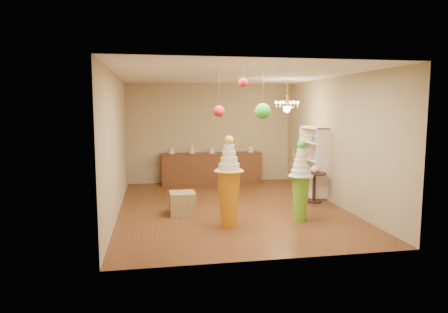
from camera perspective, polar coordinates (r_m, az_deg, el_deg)
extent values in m
plane|color=#562F17|center=(9.30, 0.91, -7.25)|extent=(6.50, 6.50, 0.00)
plane|color=white|center=(9.03, 0.94, 11.52)|extent=(6.50, 6.50, 0.00)
cube|color=tan|center=(12.24, -1.98, 3.32)|extent=(5.00, 0.04, 3.00)
cube|color=tan|center=(5.90, 6.94, -0.76)|extent=(5.00, 0.04, 3.00)
cube|color=tan|center=(8.91, -15.07, 1.68)|extent=(0.04, 6.50, 3.00)
cube|color=tan|center=(9.83, 15.39, 2.15)|extent=(0.04, 6.50, 3.00)
cone|color=#68B126|center=(8.26, 10.83, -5.94)|extent=(0.46, 0.46, 0.91)
cylinder|color=white|center=(8.17, 10.91, -2.71)|extent=(0.62, 0.62, 0.03)
cylinder|color=white|center=(8.15, 10.92, -2.24)|extent=(0.50, 0.50, 0.11)
cylinder|color=white|center=(8.14, 10.94, -1.50)|extent=(0.41, 0.41, 0.11)
cylinder|color=white|center=(8.12, 10.96, -0.75)|extent=(0.34, 0.34, 0.11)
cylinder|color=white|center=(8.11, 10.98, 0.00)|extent=(0.28, 0.28, 0.11)
cylinder|color=white|center=(8.10, 10.99, 0.75)|extent=(0.23, 0.23, 0.11)
sphere|color=green|center=(8.08, 11.01, 1.67)|extent=(0.18, 0.18, 0.18)
cone|color=orange|center=(7.74, 0.71, -6.07)|extent=(0.55, 0.55, 1.08)
cylinder|color=white|center=(7.64, 0.71, -2.03)|extent=(0.66, 0.66, 0.03)
cylinder|color=white|center=(7.63, 0.71, -1.46)|extent=(0.49, 0.49, 0.12)
cylinder|color=white|center=(7.61, 0.71, -0.55)|extent=(0.39, 0.39, 0.12)
cylinder|color=white|center=(7.59, 0.72, 0.37)|extent=(0.31, 0.31, 0.12)
cylinder|color=white|center=(7.58, 0.72, 1.29)|extent=(0.25, 0.25, 0.12)
sphere|color=gold|center=(7.57, 0.72, 2.32)|extent=(0.18, 0.18, 0.18)
cube|color=olive|center=(8.68, -5.96, -6.67)|extent=(0.55, 0.55, 0.49)
cube|color=#58311B|center=(12.08, -1.77, -1.74)|extent=(3.00, 0.50, 0.90)
cube|color=#58311B|center=(12.02, -1.78, 0.41)|extent=(3.04, 0.54, 0.03)
cylinder|color=white|center=(11.89, -7.51, 0.74)|extent=(0.18, 0.18, 0.16)
cylinder|color=white|center=(11.93, -4.63, 0.99)|extent=(0.18, 0.18, 0.24)
cylinder|color=white|center=(12.01, -1.78, 0.86)|extent=(0.18, 0.18, 0.16)
cylinder|color=white|center=(12.10, 1.03, 1.10)|extent=(0.18, 0.18, 0.24)
cylinder|color=white|center=(12.24, 3.79, 0.96)|extent=(0.18, 0.18, 0.16)
cube|color=silver|center=(10.61, 13.34, -0.70)|extent=(0.04, 1.20, 1.80)
cube|color=silver|center=(10.61, 12.49, -2.86)|extent=(0.30, 1.14, 0.03)
cube|color=silver|center=(10.54, 12.55, -0.45)|extent=(0.30, 1.14, 0.03)
cube|color=silver|center=(10.49, 12.62, 1.98)|extent=(0.30, 1.14, 0.03)
cylinder|color=black|center=(10.03, 12.68, -6.25)|extent=(0.41, 0.41, 0.04)
cylinder|color=black|center=(9.96, 12.73, -4.36)|extent=(0.08, 0.08, 0.71)
cylinder|color=black|center=(9.89, 12.78, -2.35)|extent=(0.61, 0.61, 0.04)
imported|color=silver|center=(9.88, 12.80, -1.65)|extent=(0.20, 0.20, 0.21)
cylinder|color=#3B312A|center=(7.45, -0.72, 9.47)|extent=(0.01, 0.01, 0.78)
sphere|color=red|center=(7.44, -0.71, 6.48)|extent=(0.21, 0.21, 0.21)
cylinder|color=#3B312A|center=(7.45, 5.60, 9.45)|extent=(0.01, 0.01, 0.78)
sphere|color=green|center=(7.44, 5.57, 6.46)|extent=(0.30, 0.30, 0.30)
cylinder|color=#3B312A|center=(6.86, 2.76, 11.73)|extent=(0.01, 0.01, 0.29)
sphere|color=red|center=(6.85, 2.75, 10.53)|extent=(0.16, 0.16, 0.16)
cylinder|color=#D48D4A|center=(10.34, 9.03, 9.49)|extent=(0.02, 0.02, 0.50)
cylinder|color=#D48D4A|center=(10.33, 8.99, 7.82)|extent=(0.10, 0.10, 0.30)
sphere|color=#FFC78C|center=(10.33, 8.97, 6.71)|extent=(0.18, 0.18, 0.18)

